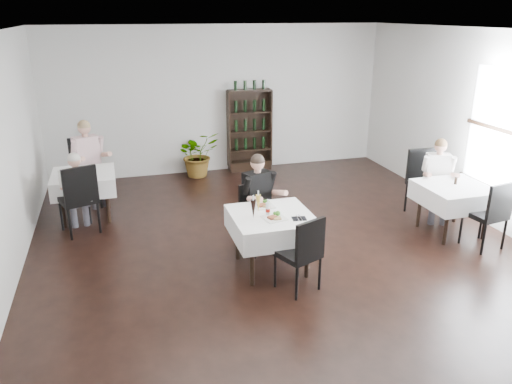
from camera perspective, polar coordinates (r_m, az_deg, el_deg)
The scene contains 23 objects.
room_shell at distance 6.29m, azimuth 4.47°, elevation 3.89°, with size 9.00×9.00×9.00m.
wine_shelf at distance 10.61m, azimuth -0.74°, elevation 6.96°, with size 0.90×0.28×1.75m.
main_table at distance 6.49m, azimuth 1.78°, elevation -3.78°, with size 1.03×1.03×0.77m.
left_table at distance 8.58m, azimuth -19.06°, elevation 1.09°, with size 0.98×0.98×0.77m.
right_table at distance 8.11m, azimuth 21.71°, elevation -0.32°, with size 0.98×0.98×0.77m.
potted_tree at distance 10.36m, azimuth -6.66°, elevation 4.34°, with size 0.84×0.73×0.93m, color #2A6121.
main_chair_far at distance 7.06m, azimuth 0.11°, elevation -2.39°, with size 0.53×0.53×0.96m.
main_chair_near at distance 6.01m, azimuth 5.36°, elevation -6.61°, with size 0.58×0.58×0.97m.
left_chair_far at distance 9.23m, azimuth -18.91°, elevation 2.69°, with size 0.56×0.56×1.16m.
left_chair_near at distance 7.95m, azimuth -19.59°, elevation -0.34°, with size 0.65×0.65×1.11m.
right_chair_far at distance 8.74m, azimuth 18.64°, elevation 1.53°, with size 0.52×0.53×1.09m.
right_chair_near at distance 7.77m, azimuth 25.27°, elevation -1.95°, with size 0.54×0.54×1.03m.
diner_main at distance 7.04m, azimuth 0.49°, elevation -0.28°, with size 0.59×0.63×1.37m.
diner_left_far at distance 9.14m, azimuth -18.54°, elevation 3.89°, with size 0.67×0.70×1.49m.
diner_left_near at distance 7.96m, azimuth -19.75°, elevation 0.59°, with size 0.52×0.53×1.30m.
diner_right_far at distance 8.54m, azimuth 20.11°, elevation 2.00°, with size 0.59×0.62×1.34m.
plate_far at distance 6.68m, azimuth 0.92°, elevation -1.51°, with size 0.28×0.28×0.08m.
plate_near at distance 6.29m, azimuth 2.15°, elevation -2.91°, with size 0.31×0.31×0.08m.
pilsner_dark at distance 6.26m, azimuth -0.31°, elevation -1.95°, with size 0.07×0.07×0.31m.
pilsner_lager at distance 6.46m, azimuth 0.26°, elevation -1.30°, with size 0.07×0.07×0.29m.
coke_bottle at distance 6.35m, azimuth 1.37°, elevation -1.98°, with size 0.06×0.06×0.22m.
napkin_cutlery at distance 6.31m, azimuth 4.95°, elevation -3.03°, with size 0.20×0.20×0.02m.
pepper_mill at distance 8.11m, azimuth 21.86°, elevation 1.21°, with size 0.04×0.04×0.11m, color black.
Camera 1 is at (-2.15, -5.65, 3.24)m, focal length 35.00 mm.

